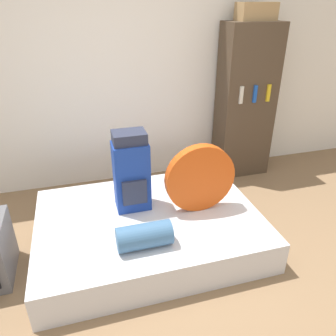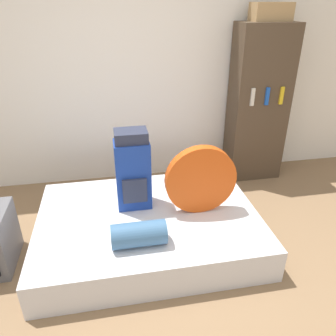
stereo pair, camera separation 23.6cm
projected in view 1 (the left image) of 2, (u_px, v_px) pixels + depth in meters
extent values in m
plane|color=#846647|center=(176.00, 291.00, 2.56)|extent=(16.00, 16.00, 0.00)
cube|color=white|center=(125.00, 73.00, 3.65)|extent=(8.00, 0.05, 2.60)
cube|color=silver|center=(149.00, 228.00, 3.02)|extent=(1.97, 1.42, 0.30)
cube|color=navy|center=(132.00, 176.00, 2.93)|extent=(0.31, 0.23, 0.64)
cube|color=#282D42|center=(129.00, 137.00, 2.77)|extent=(0.28, 0.21, 0.10)
cube|color=#282D42|center=(135.00, 193.00, 2.86)|extent=(0.22, 0.03, 0.23)
cylinder|color=#D14C14|center=(200.00, 178.00, 2.90)|extent=(0.63, 0.09, 0.63)
cylinder|color=#3D668E|center=(144.00, 236.00, 2.53)|extent=(0.43, 0.20, 0.20)
cube|color=#473828|center=(245.00, 103.00, 3.96)|extent=(0.65, 0.37, 1.82)
cube|color=beige|center=(241.00, 95.00, 3.68)|extent=(0.04, 0.02, 0.20)
cube|color=#194CB2|center=(255.00, 94.00, 3.72)|extent=(0.04, 0.02, 0.20)
cube|color=gold|center=(268.00, 93.00, 3.76)|extent=(0.04, 0.02, 0.20)
cube|color=#A88456|center=(256.00, 11.00, 3.52)|extent=(0.41, 0.23, 0.18)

